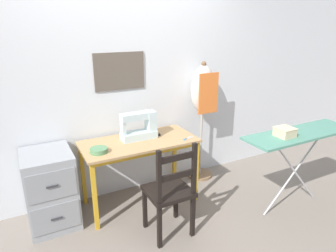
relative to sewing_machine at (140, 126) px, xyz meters
The scene contains 12 objects.
ground_plane 0.93m from the sewing_machine, 97.25° to the right, with size 14.00×14.00×0.00m, color gray.
wall_back 0.51m from the sewing_machine, 98.49° to the left, with size 10.00×0.07×2.55m.
sewing_table 0.24m from the sewing_machine, 121.56° to the right, with size 1.20×0.58×0.73m.
sewing_machine is the anchor object (origin of this frame).
fabric_bowl 0.53m from the sewing_machine, 162.15° to the right, with size 0.17×0.17×0.05m.
scissors 0.51m from the sewing_machine, 29.97° to the right, with size 0.14×0.08×0.01m.
thread_spool_near_machine 0.24m from the sewing_machine, ahead, with size 0.03×0.03×0.03m.
wooden_chair 0.80m from the sewing_machine, 90.81° to the right, with size 0.40×0.38×0.94m.
filing_cabinet 1.07m from the sewing_machine, behind, with size 0.45×0.53×0.76m.
dress_form 0.90m from the sewing_machine, ahead, with size 0.32×0.32×1.48m.
ironing_board 1.64m from the sewing_machine, 33.15° to the right, with size 1.26×0.37×0.86m.
storage_box 1.44m from the sewing_machine, 38.67° to the right, with size 0.17×0.17×0.09m.
Camera 1 is at (-1.08, -2.43, 1.89)m, focal length 32.00 mm.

